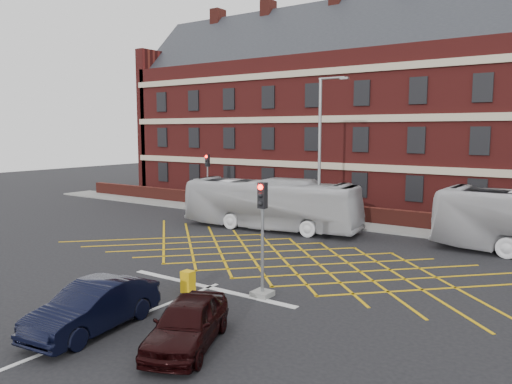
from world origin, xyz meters
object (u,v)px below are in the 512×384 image
Objects in this scene: traffic_light_near at (262,250)px; utility_cabinet at (188,282)px; bus_left at (271,204)px; car_navy at (93,307)px; direction_signs at (199,190)px; street_lamp at (320,180)px; traffic_light_far at (208,186)px; car_maroon at (187,323)px.

traffic_light_near is 3.17m from utility_cabinet.
traffic_light_near is at bearing 25.67° from utility_cabinet.
bus_left is 17.06m from car_navy.
direction_signs is at bearing 137.07° from traffic_light_near.
traffic_light_near reaches higher than utility_cabinet.
car_navy reaches higher than utility_cabinet.
street_lamp is at bearing -82.04° from bus_left.
traffic_light_far is at bearing 128.07° from utility_cabinet.
street_lamp reaches higher than traffic_light_far.
traffic_light_near is 1.94× the size of direction_signs.
traffic_light_near is (6.74, -10.91, 0.18)m from bus_left.
traffic_light_near is at bearing -44.44° from traffic_light_far.
traffic_light_far is at bearing 114.50° from car_navy.
car_navy is at bearing -86.07° from street_lamp.
utility_cabinet is at bearing -154.33° from traffic_light_near.
utility_cabinet is (-0.07, 4.36, -0.33)m from car_navy.
direction_signs is at bearing 129.98° from utility_cabinet.
street_lamp reaches higher than car_navy.
traffic_light_near is 12.35m from street_lamp.
traffic_light_near reaches higher than car_maroon.
direction_signs is 21.65m from utility_cabinet.
bus_left is at bearing 108.85° from utility_cabinet.
car_navy is at bearing 170.57° from car_maroon.
direction_signs is at bearing 164.10° from street_lamp.
street_lamp reaches higher than utility_cabinet.
traffic_light_far reaches higher than car_maroon.
bus_left is at bearing 91.81° from car_maroon.
car_maroon is 0.96× the size of traffic_light_far.
traffic_light_far is at bearing 57.77° from bus_left.
car_navy is 2.08× the size of direction_signs.
utility_cabinet is (4.15, -12.15, -1.16)m from bus_left.
utility_cabinet is at bearing -51.93° from traffic_light_far.
utility_cabinet is (1.12, -12.94, -2.77)m from street_lamp.
street_lamp is (3.03, 0.78, 1.61)m from bus_left.
bus_left is at bearing -25.68° from traffic_light_far.
direction_signs is (-9.75, 4.42, -0.20)m from bus_left.
traffic_light_far reaches higher than car_navy.
traffic_light_far is at bearing 105.49° from car_maroon.
car_maroon is at bearing -75.19° from street_lamp.
bus_left is at bearing -165.48° from street_lamp.
car_navy is 5.44× the size of utility_cabinet.
traffic_light_near and traffic_light_far have the same top height.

